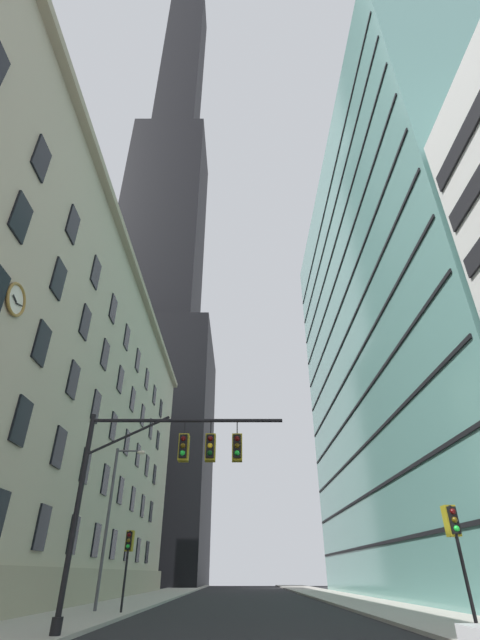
{
  "coord_description": "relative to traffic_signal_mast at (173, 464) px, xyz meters",
  "views": [
    {
      "loc": [
        -0.43,
        -12.31,
        1.86
      ],
      "look_at": [
        -0.48,
        29.66,
        26.6
      ],
      "focal_mm": 24.25,
      "sensor_mm": 36.0,
      "label": 1
    }
  ],
  "objects": [
    {
      "name": "street_lamppost",
      "position": [
        -4.95,
        10.7,
        -0.36
      ],
      "size": [
        1.91,
        0.32,
        8.62
      ],
      "color": "#47474C",
      "rests_on": "sidewalk_left"
    },
    {
      "name": "station_building",
      "position": [
        -15.16,
        18.19,
        8.65
      ],
      "size": [
        15.1,
        58.19,
        28.4
      ],
      "color": "#B2A88E",
      "rests_on": "ground"
    },
    {
      "name": "glass_office_midrise",
      "position": [
        22.42,
        24.95,
        19.9
      ],
      "size": [
        16.82,
        47.94,
        50.86
      ],
      "color": "slate",
      "rests_on": "ground"
    },
    {
      "name": "dark_skyscraper",
      "position": [
        -17.8,
        70.46,
        61.59
      ],
      "size": [
        28.35,
        28.35,
        223.76
      ],
      "color": "black",
      "rests_on": "ground"
    },
    {
      "name": "traffic_signal_mast",
      "position": [
        0.0,
        0.0,
        0.0
      ],
      "size": [
        7.88,
        0.63,
        7.33
      ],
      "color": "black",
      "rests_on": "sidewalk_left"
    },
    {
      "name": "traffic_light_far_left",
      "position": [
        -3.54,
        9.77,
        -2.3
      ],
      "size": [
        0.4,
        0.63,
        3.83
      ],
      "color": "black",
      "rests_on": "sidewalk_left"
    },
    {
      "name": "traffic_light_near_right",
      "position": [
        10.33,
        -0.01,
        -2.24
      ],
      "size": [
        0.4,
        0.63,
        3.91
      ],
      "color": "black",
      "rests_on": "sidewalk_right"
    }
  ]
}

